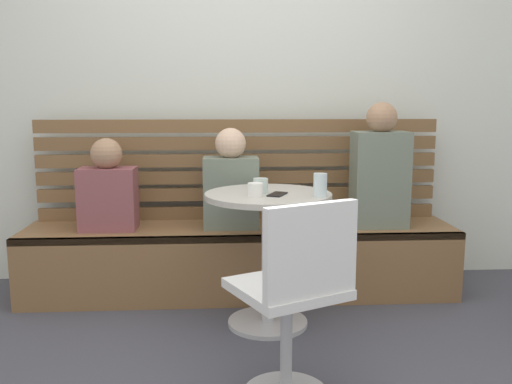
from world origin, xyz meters
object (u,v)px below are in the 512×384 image
(phone_on_table, at_px, (277,194))
(white_chair, at_px, (295,294))
(booth_bench, at_px, (241,260))
(cafe_table, at_px, (268,233))
(person_adult, at_px, (380,171))
(cup_glass_tall, at_px, (320,185))
(person_child_left, at_px, (108,190))
(person_child_middle, at_px, (231,184))
(cup_ceramic_white, at_px, (255,190))
(cup_glass_short, at_px, (261,186))

(phone_on_table, bearing_deg, white_chair, 114.86)
(booth_bench, height_order, cafe_table, cafe_table)
(person_adult, height_order, cup_glass_tall, person_adult)
(phone_on_table, bearing_deg, person_child_left, -4.66)
(person_child_left, distance_m, person_child_middle, 0.75)
(booth_bench, xyz_separation_m, person_adult, (0.87, -0.04, 0.57))
(booth_bench, xyz_separation_m, white_chair, (0.18, -1.32, 0.24))
(person_adult, bearing_deg, person_child_middle, 178.38)
(cup_glass_tall, bearing_deg, person_adult, 51.23)
(phone_on_table, bearing_deg, cup_ceramic_white, 42.48)
(cafe_table, height_order, cup_glass_short, cup_glass_short)
(person_child_middle, bearing_deg, white_chair, -79.92)
(cafe_table, height_order, person_adult, person_adult)
(phone_on_table, bearing_deg, cafe_table, -32.67)
(white_chair, height_order, cup_glass_tall, cup_glass_tall)
(cafe_table, height_order, white_chair, white_chair)
(white_chair, relative_size, cup_ceramic_white, 10.63)
(white_chair, height_order, cup_ceramic_white, white_chair)
(cup_glass_tall, height_order, phone_on_table, cup_glass_tall)
(cafe_table, xyz_separation_m, white_chair, (0.04, -0.81, -0.05))
(person_child_middle, height_order, phone_on_table, person_child_middle)
(cup_glass_tall, xyz_separation_m, phone_on_table, (-0.21, 0.06, -0.06))
(white_chair, relative_size, cup_glass_short, 10.63)
(cup_glass_short, relative_size, phone_on_table, 0.57)
(white_chair, bearing_deg, booth_bench, 97.55)
(booth_bench, relative_size, person_child_left, 4.79)
(booth_bench, xyz_separation_m, person_child_left, (-0.81, -0.02, 0.46))
(booth_bench, relative_size, cup_glass_short, 33.75)
(booth_bench, xyz_separation_m, cafe_table, (0.13, -0.51, 0.30))
(person_adult, relative_size, cup_ceramic_white, 9.74)
(cafe_table, xyz_separation_m, person_child_middle, (-0.19, 0.50, 0.20))
(cup_glass_short, bearing_deg, cafe_table, 4.38)
(booth_bench, relative_size, person_adult, 3.47)
(booth_bench, height_order, person_adult, person_adult)
(cafe_table, bearing_deg, phone_on_table, -57.59)
(person_adult, distance_m, cup_glass_tall, 0.77)
(person_child_left, xyz_separation_m, cup_glass_short, (0.90, -0.50, 0.09))
(booth_bench, distance_m, phone_on_table, 0.80)
(person_child_middle, relative_size, phone_on_table, 4.45)
(cafe_table, distance_m, person_adult, 0.92)
(cafe_table, xyz_separation_m, person_child_left, (-0.94, 0.49, 0.17))
(cafe_table, relative_size, cup_glass_tall, 6.17)
(booth_bench, distance_m, white_chair, 1.36)
(person_adult, xyz_separation_m, cup_glass_short, (-0.78, -0.48, -0.01))
(white_chair, relative_size, cup_glass_tall, 7.08)
(cup_glass_tall, bearing_deg, phone_on_table, 165.14)
(cup_glass_short, height_order, cup_ceramic_white, cup_glass_short)
(white_chair, distance_m, cup_glass_short, 0.87)
(booth_bench, relative_size, white_chair, 3.18)
(person_adult, xyz_separation_m, phone_on_table, (-0.70, -0.55, -0.05))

